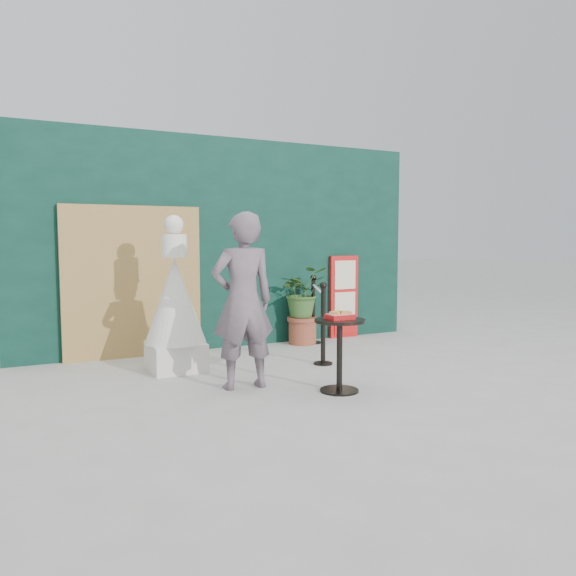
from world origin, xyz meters
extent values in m
plane|color=#ADAAA5|center=(0.00, 0.00, 0.00)|extent=(60.00, 60.00, 0.00)
cube|color=black|center=(0.00, 3.15, 1.50)|extent=(6.00, 0.30, 3.00)
cube|color=tan|center=(-1.40, 2.94, 1.00)|extent=(1.80, 0.08, 2.00)
imported|color=slate|center=(-0.72, 0.84, 0.92)|extent=(0.70, 0.49, 1.84)
cube|color=red|center=(1.90, 2.96, 0.65)|extent=(0.50, 0.06, 1.30)
cube|color=beige|center=(1.90, 2.92, 1.00)|extent=(0.38, 0.02, 0.45)
cube|color=beige|center=(1.90, 2.92, 0.50)|extent=(0.38, 0.02, 0.45)
cube|color=red|center=(1.90, 2.92, 0.15)|extent=(0.38, 0.02, 0.18)
cube|color=white|center=(-1.13, 1.93, 0.17)|extent=(0.62, 0.62, 0.34)
cone|color=white|center=(-1.13, 1.93, 0.84)|extent=(0.72, 0.72, 1.01)
cylinder|color=white|center=(-1.13, 1.93, 1.48)|extent=(0.29, 0.29, 0.27)
sphere|color=white|center=(-1.13, 1.93, 1.73)|extent=(0.22, 0.22, 0.22)
cylinder|color=black|center=(0.11, 0.26, 0.01)|extent=(0.40, 0.40, 0.02)
cylinder|color=black|center=(0.11, 0.26, 0.36)|extent=(0.06, 0.06, 0.72)
cylinder|color=black|center=(0.11, 0.26, 0.73)|extent=(0.52, 0.52, 0.03)
cube|color=red|center=(0.11, 0.26, 0.78)|extent=(0.26, 0.19, 0.05)
cube|color=#F5203C|center=(0.11, 0.26, 0.80)|extent=(0.24, 0.17, 0.00)
cube|color=#E09C52|center=(0.07, 0.27, 0.82)|extent=(0.15, 0.14, 0.02)
cube|color=tan|center=(0.16, 0.24, 0.82)|extent=(0.13, 0.13, 0.02)
cone|color=yellow|center=(0.13, 0.31, 0.83)|extent=(0.06, 0.06, 0.06)
cylinder|color=#985031|center=(1.04, 2.75, 0.17)|extent=(0.41, 0.41, 0.34)
cylinder|color=#974B31|center=(1.04, 2.75, 0.37)|extent=(0.46, 0.46, 0.06)
imported|color=#345A26|center=(1.04, 2.75, 0.78)|extent=(0.68, 0.59, 0.76)
cylinder|color=black|center=(0.60, 1.42, 0.01)|extent=(0.24, 0.24, 0.02)
cylinder|color=black|center=(0.60, 1.42, 0.48)|extent=(0.06, 0.06, 0.96)
sphere|color=black|center=(0.60, 1.42, 0.99)|extent=(0.09, 0.09, 0.09)
cylinder|color=black|center=(1.20, 2.72, 0.01)|extent=(0.24, 0.24, 0.02)
cylinder|color=black|center=(1.20, 2.72, 0.48)|extent=(0.06, 0.06, 0.96)
sphere|color=black|center=(1.20, 2.72, 0.99)|extent=(0.09, 0.09, 0.09)
cylinder|color=silver|center=(0.90, 2.07, 0.88)|extent=(0.63, 1.31, 0.03)
camera|label=1|loc=(-2.94, -4.54, 1.56)|focal=35.00mm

